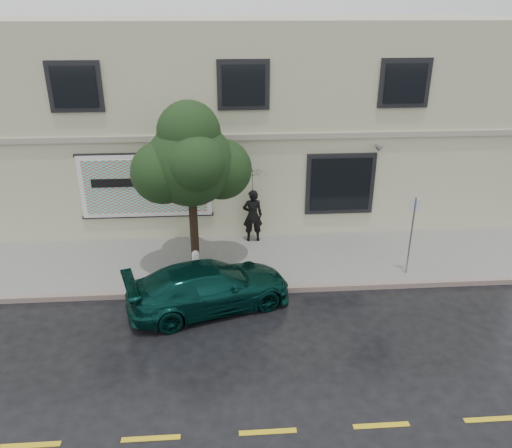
{
  "coord_description": "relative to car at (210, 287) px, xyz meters",
  "views": [
    {
      "loc": [
        -0.73,
        -10.52,
        7.45
      ],
      "look_at": [
        0.18,
        2.2,
        1.8
      ],
      "focal_mm": 35.0,
      "sensor_mm": 36.0,
      "label": 1
    }
  ],
  "objects": [
    {
      "name": "street_tree",
      "position": [
        -0.45,
        2.04,
        2.75
      ],
      "size": [
        2.42,
        2.42,
        4.46
      ],
      "color": "black",
      "rests_on": "sidewalk"
    },
    {
      "name": "car",
      "position": [
        0.0,
        0.0,
        0.0
      ],
      "size": [
        4.69,
        3.12,
        1.26
      ],
      "primitive_type": "imported",
      "rotation": [
        0.0,
        0.0,
        1.88
      ],
      "color": "#08302A",
      "rests_on": "ground"
    },
    {
      "name": "sidewalk",
      "position": [
        1.14,
        2.38,
        -0.55
      ],
      "size": [
        20.0,
        3.5,
        0.15
      ],
      "primitive_type": "cube",
      "color": "gray",
      "rests_on": "ground"
    },
    {
      "name": "fire_hydrant",
      "position": [
        -0.42,
        1.58,
        -0.11
      ],
      "size": [
        0.31,
        0.29,
        0.75
      ],
      "rotation": [
        0.0,
        0.0,
        0.07
      ],
      "color": "white",
      "rests_on": "sidewalk"
    },
    {
      "name": "road_marking",
      "position": [
        1.14,
        -4.37,
        -0.62
      ],
      "size": [
        19.0,
        0.12,
        0.01
      ],
      "primitive_type": "cube",
      "color": "gold",
      "rests_on": "ground"
    },
    {
      "name": "umbrella",
      "position": [
        1.39,
        3.73,
        1.72
      ],
      "size": [
        1.11,
        1.11,
        0.8
      ],
      "primitive_type": "imported",
      "rotation": [
        0.0,
        0.0,
        0.03
      ],
      "color": "black",
      "rests_on": "pedestrian"
    },
    {
      "name": "billboard",
      "position": [
        -2.06,
        4.05,
        1.42
      ],
      "size": [
        4.3,
        0.16,
        2.2
      ],
      "color": "white",
      "rests_on": "ground"
    },
    {
      "name": "curb",
      "position": [
        1.14,
        0.63,
        -0.55
      ],
      "size": [
        20.0,
        0.18,
        0.16
      ],
      "primitive_type": "cube",
      "color": "slate",
      "rests_on": "ground"
    },
    {
      "name": "ground",
      "position": [
        1.14,
        -0.87,
        -0.63
      ],
      "size": [
        90.0,
        90.0,
        0.0
      ],
      "primitive_type": "plane",
      "color": "black",
      "rests_on": "ground"
    },
    {
      "name": "sign_pole",
      "position": [
        5.77,
        1.17,
        0.97
      ],
      "size": [
        0.29,
        0.1,
        2.38
      ],
      "rotation": [
        0.0,
        0.0,
        -0.27
      ],
      "color": "gray",
      "rests_on": "sidewalk"
    },
    {
      "name": "pedestrian",
      "position": [
        1.39,
        3.73,
        0.42
      ],
      "size": [
        0.67,
        0.46,
        1.8
      ],
      "primitive_type": "imported",
      "rotation": [
        0.0,
        0.0,
        3.18
      ],
      "color": "black",
      "rests_on": "sidewalk"
    },
    {
      "name": "building",
      "position": [
        1.14,
        8.13,
        2.87
      ],
      "size": [
        20.0,
        8.12,
        7.0
      ],
      "color": "#BAB796",
      "rests_on": "ground"
    }
  ]
}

